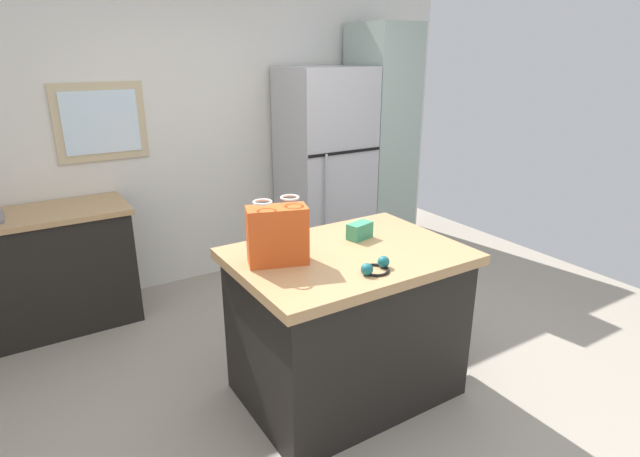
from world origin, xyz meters
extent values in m
plane|color=#9E9384|center=(0.00, 0.00, 0.00)|extent=(6.14, 6.14, 0.00)
cube|color=silver|center=(0.00, 2.27, 1.35)|extent=(5.12, 0.10, 2.70)
cube|color=#CCB78C|center=(-0.84, 2.21, 1.48)|extent=(0.68, 0.04, 0.60)
cube|color=white|center=(-0.84, 2.19, 1.48)|extent=(0.56, 0.02, 0.48)
cube|color=black|center=(0.03, 0.08, 0.44)|extent=(1.21, 0.85, 0.87)
cube|color=tan|center=(0.03, 0.08, 0.90)|extent=(1.29, 0.93, 0.06)
cube|color=#B7B7BC|center=(1.01, 1.86, 0.94)|extent=(0.77, 0.65, 1.88)
cube|color=black|center=(1.01, 1.53, 1.16)|extent=(0.75, 0.01, 0.02)
cylinder|color=#B7B7BC|center=(0.80, 1.51, 0.75)|extent=(0.02, 0.02, 0.85)
cube|color=#9EB2A8|center=(1.67, 1.86, 1.13)|extent=(0.50, 0.62, 2.26)
cube|color=black|center=(-1.58, 1.91, 0.44)|extent=(1.52, 0.56, 0.88)
cube|color=tan|center=(-1.58, 1.91, 0.90)|extent=(1.56, 0.60, 0.04)
cube|color=#DB511E|center=(-0.38, 0.15, 1.09)|extent=(0.35, 0.24, 0.31)
torus|color=white|center=(-0.46, 0.15, 1.28)|extent=(0.13, 0.13, 0.01)
torus|color=white|center=(-0.30, 0.15, 1.28)|extent=(0.13, 0.13, 0.01)
cube|color=#388E66|center=(0.21, 0.22, 0.98)|extent=(0.17, 0.12, 0.10)
cylinder|color=white|center=(-0.34, 0.39, 1.03)|extent=(0.05, 0.05, 0.19)
cone|color=white|center=(-0.34, 0.39, 1.14)|extent=(0.05, 0.05, 0.03)
cylinder|color=black|center=(-0.34, 0.39, 1.16)|extent=(0.02, 0.02, 0.02)
torus|color=black|center=(-0.01, -0.22, 0.94)|extent=(0.18, 0.18, 0.01)
sphere|color=#19666B|center=(-0.07, -0.24, 0.96)|extent=(0.06, 0.06, 0.06)
sphere|color=#19666B|center=(0.06, -0.20, 0.96)|extent=(0.06, 0.06, 0.06)
camera|label=1|loc=(-1.53, -2.12, 2.02)|focal=28.63mm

